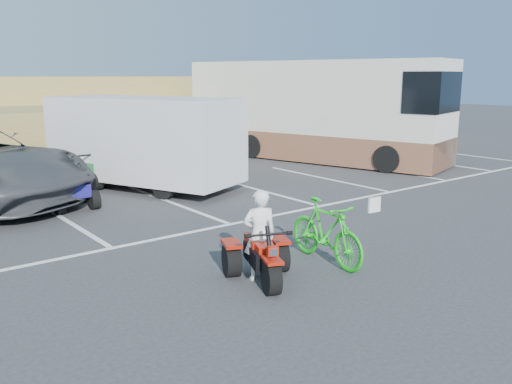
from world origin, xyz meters
TOP-DOWN VIEW (x-y plane):
  - ground at (0.00, 0.00)m, footprint 100.00×100.00m
  - parking_stripes at (0.87, 4.07)m, footprint 28.00×5.16m
  - grass_embankment at (0.00, 15.48)m, footprint 40.00×8.50m
  - red_trike_atv at (-1.54, -0.65)m, footprint 1.52×1.71m
  - rider at (-1.48, -0.51)m, footprint 0.62×0.52m
  - green_dirt_bike at (-0.10, -0.60)m, footprint 0.68×1.87m
  - cargo_trailer at (0.36, 7.08)m, footprint 4.19×5.89m
  - rv_motorhome at (7.95, 8.17)m, footprint 5.28×10.40m
  - quad_atv_blue at (-2.19, 5.98)m, footprint 1.04×1.37m
  - quad_atv_green at (-1.44, 8.13)m, footprint 1.29×1.67m

SIDE VIEW (x-z plane):
  - ground at x=0.00m, z-range 0.00..0.00m
  - red_trike_atv at x=-1.54m, z-range -0.46..0.46m
  - quad_atv_blue at x=-2.19m, z-range -0.44..0.44m
  - quad_atv_green at x=-1.44m, z-range -0.53..0.53m
  - parking_stripes at x=0.87m, z-range 0.00..0.01m
  - green_dirt_bike at x=-0.10m, z-range 0.00..1.10m
  - rider at x=-1.48m, z-range 0.00..1.45m
  - cargo_trailer at x=0.36m, z-range 0.11..2.66m
  - grass_embankment at x=0.00m, z-range -0.13..2.97m
  - rv_motorhome at x=7.95m, z-range -0.24..3.39m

